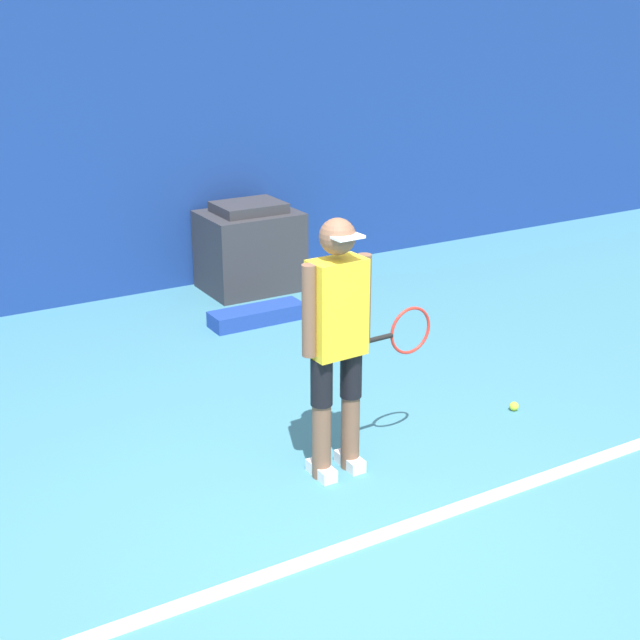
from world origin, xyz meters
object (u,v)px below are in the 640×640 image
(tennis_ball, at_px, (514,406))
(equipment_bag, at_px, (257,315))
(covered_chair, at_px, (250,248))
(tennis_player, at_px, (339,337))

(tennis_ball, height_order, equipment_bag, equipment_bag)
(tennis_ball, relative_size, covered_chair, 0.07)
(tennis_ball, bearing_deg, tennis_player, -176.83)
(tennis_player, bearing_deg, equipment_bag, 71.34)
(tennis_player, bearing_deg, tennis_ball, 0.73)
(tennis_ball, xyz_separation_m, equipment_bag, (-0.79, 2.62, 0.04))
(tennis_player, height_order, tennis_ball, tennis_player)
(tennis_player, bearing_deg, covered_chair, 69.46)
(covered_chair, bearing_deg, tennis_ball, -83.81)
(tennis_player, xyz_separation_m, tennis_ball, (1.58, 0.09, -0.90))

